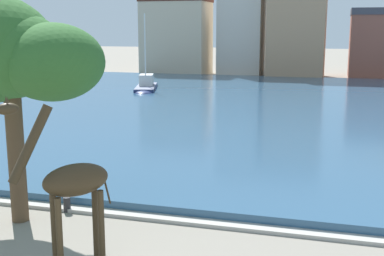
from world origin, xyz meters
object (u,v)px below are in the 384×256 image
(shade_tree, at_px, (0,53))
(mooring_bollard, at_px, (67,205))
(sailboat_navy, at_px, (146,87))
(giraffe_statue, at_px, (71,184))

(shade_tree, xyz_separation_m, mooring_bollard, (1.32, 1.17, -5.07))
(sailboat_navy, bearing_deg, mooring_bollard, -73.82)
(giraffe_statue, height_order, sailboat_navy, sailboat_navy)
(shade_tree, distance_m, mooring_bollard, 5.37)
(giraffe_statue, xyz_separation_m, sailboat_navy, (-11.19, 34.15, -1.79))
(giraffe_statue, distance_m, sailboat_navy, 35.98)
(sailboat_navy, bearing_deg, giraffe_statue, -71.86)
(giraffe_statue, bearing_deg, mooring_bollard, 121.75)
(sailboat_navy, xyz_separation_m, shade_tree, (7.46, -31.42, 4.77))
(mooring_bollard, bearing_deg, shade_tree, -138.48)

